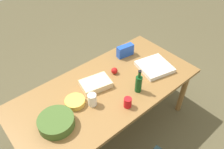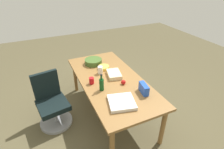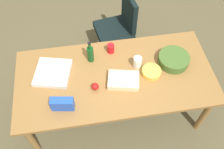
# 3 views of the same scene
# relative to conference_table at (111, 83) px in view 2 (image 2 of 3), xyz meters

# --- Properties ---
(ground_plane) EXTENTS (10.00, 10.00, 0.00)m
(ground_plane) POSITION_rel_conference_table_xyz_m (0.00, 0.00, -0.68)
(ground_plane) COLOR brown
(conference_table) EXTENTS (2.12, 1.01, 0.75)m
(conference_table) POSITION_rel_conference_table_xyz_m (0.00, 0.00, 0.00)
(conference_table) COLOR olive
(conference_table) RESTS_ON ground
(office_chair) EXTENTS (0.56, 0.56, 0.94)m
(office_chair) POSITION_rel_conference_table_xyz_m (-0.20, -1.01, -0.32)
(office_chair) COLOR gray
(office_chair) RESTS_ON ground
(apple_red) EXTENTS (0.09, 0.09, 0.08)m
(apple_red) POSITION_rel_conference_table_xyz_m (0.23, 0.12, 0.11)
(apple_red) COLOR #B61613
(apple_red) RESTS_ON conference_table
(mayo_jar) EXTENTS (0.11, 0.11, 0.14)m
(mayo_jar) POSITION_rel_conference_table_xyz_m (-0.26, -0.09, 0.14)
(mayo_jar) COLOR white
(mayo_jar) RESTS_ON conference_table
(pizza_box) EXTENTS (0.44, 0.44, 0.05)m
(pizza_box) POSITION_rel_conference_table_xyz_m (0.65, -0.13, 0.10)
(pizza_box) COLOR silver
(pizza_box) RESTS_ON conference_table
(salad_bowl) EXTENTS (0.36, 0.36, 0.10)m
(salad_bowl) POSITION_rel_conference_table_xyz_m (-0.66, -0.08, 0.12)
(salad_bowl) COLOR #3F5D26
(salad_bowl) RESTS_ON conference_table
(wine_bottle) EXTENTS (0.09, 0.09, 0.28)m
(wine_bottle) POSITION_rel_conference_table_xyz_m (0.23, -0.26, 0.18)
(wine_bottle) COLOR #104419
(wine_bottle) RESTS_ON conference_table
(chip_bowl) EXTENTS (0.24, 0.24, 0.06)m
(chip_bowl) POSITION_rel_conference_table_xyz_m (-0.39, 0.03, 0.10)
(chip_bowl) COLOR gold
(chip_bowl) RESTS_ON conference_table
(sheet_cake) EXTENTS (0.36, 0.28, 0.07)m
(sheet_cake) POSITION_rel_conference_table_xyz_m (-0.07, 0.10, 0.11)
(sheet_cake) COLOR beige
(sheet_cake) RESTS_ON conference_table
(red_solo_cup) EXTENTS (0.09, 0.09, 0.11)m
(red_solo_cup) POSITION_rel_conference_table_xyz_m (-0.01, -0.34, 0.13)
(red_solo_cup) COLOR red
(red_solo_cup) RESTS_ON conference_table
(chip_bag_blue) EXTENTS (0.23, 0.11, 0.15)m
(chip_bag_blue) POSITION_rel_conference_table_xyz_m (0.56, 0.30, 0.15)
(chip_bag_blue) COLOR blue
(chip_bag_blue) RESTS_ON conference_table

